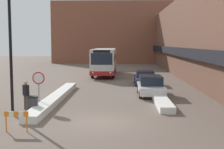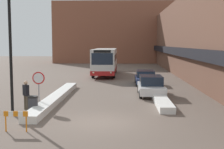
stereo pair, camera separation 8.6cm
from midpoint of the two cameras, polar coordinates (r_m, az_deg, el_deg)
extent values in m
plane|color=#66564C|center=(15.90, -1.77, -8.73)|extent=(160.00, 160.00, 0.00)
cube|color=brown|center=(40.36, 15.04, 6.49)|extent=(5.00, 60.00, 9.29)
cube|color=black|center=(39.85, 11.11, 4.30)|extent=(0.50, 60.00, 0.90)
cube|color=brown|center=(65.18, 1.22, 7.63)|extent=(26.00, 8.00, 12.25)
cube|color=silver|center=(22.16, -10.06, -4.16)|extent=(0.90, 13.04, 0.40)
cube|color=silver|center=(21.93, 8.79, -4.24)|extent=(0.90, 8.47, 0.40)
cube|color=silver|center=(38.77, -1.20, 2.64)|extent=(2.62, 10.78, 2.80)
cube|color=red|center=(38.85, -1.19, 0.94)|extent=(2.64, 10.80, 0.49)
cube|color=#192333|center=(38.75, -1.20, 3.22)|extent=(2.65, 9.92, 0.77)
cube|color=#192333|center=(33.37, -1.74, 2.86)|extent=(2.31, 0.03, 1.26)
cube|color=black|center=(33.34, -1.74, 4.24)|extent=(1.84, 0.03, 0.28)
sphere|color=#F2EAC6|center=(33.54, -3.34, 0.35)|extent=(0.20, 0.20, 0.20)
sphere|color=#F2EAC6|center=(33.42, -0.11, 0.34)|extent=(0.20, 0.20, 0.20)
cylinder|color=black|center=(35.64, -3.42, 0.24)|extent=(0.28, 1.13, 1.13)
cylinder|color=black|center=(35.49, 0.42, 0.23)|extent=(0.28, 1.13, 1.13)
cylinder|color=black|center=(42.27, -2.54, 1.11)|extent=(0.28, 1.13, 1.13)
cylinder|color=black|center=(42.14, 0.69, 1.10)|extent=(0.28, 1.13, 1.13)
cube|color=silver|center=(23.97, 7.25, -2.53)|extent=(1.87, 4.34, 0.57)
cube|color=#192333|center=(23.99, 7.25, -1.02)|extent=(1.65, 2.39, 0.68)
cylinder|color=black|center=(22.77, 9.70, -3.56)|extent=(0.20, 0.65, 0.65)
cylinder|color=black|center=(22.61, 5.38, -3.57)|extent=(0.20, 0.65, 0.65)
cylinder|color=black|center=(25.41, 8.90, -2.59)|extent=(0.20, 0.65, 0.65)
cylinder|color=black|center=(25.27, 5.04, -2.59)|extent=(0.20, 0.65, 0.65)
cube|color=navy|center=(30.26, 6.18, -0.87)|extent=(1.88, 4.28, 0.47)
cube|color=#192333|center=(30.31, 6.18, 0.17)|extent=(1.65, 2.36, 0.61)
cylinder|color=black|center=(29.04, 8.05, -1.51)|extent=(0.20, 0.68, 0.68)
cylinder|color=black|center=(28.92, 4.67, -1.50)|extent=(0.20, 0.68, 0.68)
cylinder|color=black|center=(31.67, 7.56, -0.90)|extent=(0.20, 0.68, 0.68)
cylinder|color=black|center=(31.55, 4.46, -0.89)|extent=(0.20, 0.68, 0.68)
cylinder|color=gray|center=(19.76, -13.11, -2.74)|extent=(0.07, 0.07, 2.22)
cylinder|color=red|center=(19.65, -13.17, -0.63)|extent=(0.76, 0.03, 0.76)
cylinder|color=white|center=(19.63, -13.18, -0.64)|extent=(0.62, 0.01, 0.62)
cylinder|color=black|center=(17.94, -17.91, 3.74)|extent=(0.16, 0.16, 6.87)
cylinder|color=brown|center=(19.49, -15.48, -4.94)|extent=(0.13, 0.13, 0.87)
cylinder|color=brown|center=(19.21, -15.09, -5.08)|extent=(0.13, 0.13, 0.87)
cube|color=black|center=(19.23, -15.35, -2.78)|extent=(0.48, 0.49, 0.65)
sphere|color=tan|center=(19.17, -15.38, -1.47)|extent=(0.24, 0.24, 0.24)
cylinder|color=black|center=(19.44, -15.64, -2.80)|extent=(0.10, 0.10, 0.61)
cylinder|color=black|center=(19.02, -15.04, -2.97)|extent=(0.10, 0.10, 0.61)
cylinder|color=#38383D|center=(18.60, -14.12, -5.43)|extent=(0.56, 0.56, 0.85)
cylinder|color=black|center=(18.51, -14.16, -3.99)|extent=(0.59, 0.59, 0.10)
cylinder|color=orange|center=(14.98, -18.69, -8.56)|extent=(0.06, 0.06, 0.70)
cylinder|color=orange|center=(14.68, -15.23, -8.75)|extent=(0.06, 0.06, 0.70)
cube|color=orange|center=(14.87, -18.65, -6.81)|extent=(0.22, 0.04, 0.24)
cube|color=white|center=(14.79, -17.84, -6.85)|extent=(0.22, 0.04, 0.24)
cube|color=orange|center=(14.72, -17.03, -6.88)|extent=(0.22, 0.04, 0.24)
cube|color=white|center=(14.65, -16.21, -6.92)|extent=(0.22, 0.04, 0.24)
cube|color=orange|center=(14.58, -15.39, -6.95)|extent=(0.22, 0.04, 0.24)
camera|label=1|loc=(0.04, -89.88, 0.01)|focal=50.00mm
camera|label=2|loc=(0.04, 90.12, -0.01)|focal=50.00mm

